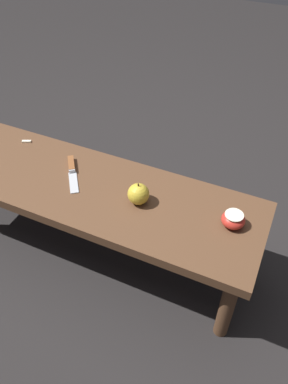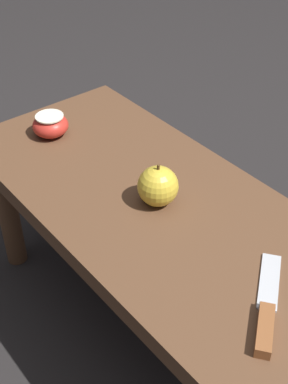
{
  "view_description": "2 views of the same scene",
  "coord_description": "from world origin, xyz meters",
  "px_view_note": "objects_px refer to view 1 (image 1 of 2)",
  "views": [
    {
      "loc": [
        -0.65,
        0.9,
        1.36
      ],
      "look_at": [
        -0.23,
        -0.03,
        0.42
      ],
      "focal_mm": 35.0,
      "sensor_mm": 36.0,
      "label": 1
    },
    {
      "loc": [
        0.4,
        -0.53,
        1.06
      ],
      "look_at": [
        -0.23,
        -0.03,
        0.42
      ],
      "focal_mm": 50.0,
      "sensor_mm": 36.0,
      "label": 2
    }
  ],
  "objects_px": {
    "apple_whole": "(139,193)",
    "apple_cut": "(233,220)",
    "wooden_bench": "(90,195)",
    "knife": "(72,169)"
  },
  "relations": [
    {
      "from": "wooden_bench",
      "to": "apple_cut",
      "type": "height_order",
      "value": "apple_cut"
    },
    {
      "from": "wooden_bench",
      "to": "apple_whole",
      "type": "relative_size",
      "value": 15.11
    },
    {
      "from": "apple_whole",
      "to": "wooden_bench",
      "type": "bearing_deg",
      "value": 1.29
    },
    {
      "from": "apple_whole",
      "to": "apple_cut",
      "type": "height_order",
      "value": "apple_whole"
    },
    {
      "from": "apple_whole",
      "to": "apple_cut",
      "type": "relative_size",
      "value": 1.09
    },
    {
      "from": "wooden_bench",
      "to": "knife",
      "type": "bearing_deg",
      "value": -25.51
    },
    {
      "from": "knife",
      "to": "apple_cut",
      "type": "bearing_deg",
      "value": 51.79
    },
    {
      "from": "knife",
      "to": "apple_cut",
      "type": "height_order",
      "value": "apple_cut"
    },
    {
      "from": "wooden_bench",
      "to": "apple_cut",
      "type": "relative_size",
      "value": 16.44
    },
    {
      "from": "wooden_bench",
      "to": "knife",
      "type": "xyz_separation_m",
      "value": [
        0.11,
        -0.05,
        0.06
      ]
    }
  ]
}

